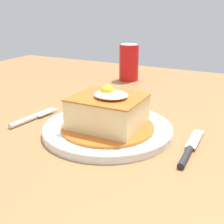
# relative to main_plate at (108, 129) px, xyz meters

# --- Properties ---
(dining_table) EXTENTS (1.47, 1.09, 0.76)m
(dining_table) POSITION_rel_main_plate_xyz_m (-0.08, 0.14, -0.10)
(dining_table) COLOR olive
(dining_table) RESTS_ON ground_plane
(main_plate) EXTENTS (0.27, 0.27, 0.02)m
(main_plate) POSITION_rel_main_plate_xyz_m (0.00, 0.00, 0.00)
(main_plate) COLOR white
(main_plate) RESTS_ON dining_table
(sandwich_meal) EXTENTS (0.20, 0.20, 0.09)m
(sandwich_meal) POSITION_rel_main_plate_xyz_m (0.00, -0.00, 0.04)
(sandwich_meal) COLOR #B75B1E
(sandwich_meal) RESTS_ON main_plate
(fork) EXTENTS (0.03, 0.14, 0.01)m
(fork) POSITION_rel_main_plate_xyz_m (-0.19, -0.02, -0.00)
(fork) COLOR silver
(fork) RESTS_ON dining_table
(knife) EXTENTS (0.02, 0.17, 0.01)m
(knife) POSITION_rel_main_plate_xyz_m (0.17, -0.02, -0.00)
(knife) COLOR #262628
(knife) RESTS_ON dining_table
(soda_can) EXTENTS (0.07, 0.07, 0.12)m
(soda_can) POSITION_rel_main_plate_xyz_m (-0.15, 0.44, 0.05)
(soda_can) COLOR red
(soda_can) RESTS_ON dining_table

